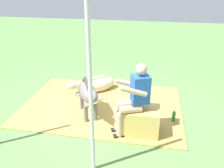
% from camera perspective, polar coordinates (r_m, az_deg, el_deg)
% --- Properties ---
extents(ground_plane, '(24.00, 24.00, 0.00)m').
position_cam_1_polar(ground_plane, '(5.35, -1.79, -6.29)').
color(ground_plane, '#608C4C').
extents(hay_patch, '(3.60, 2.53, 0.02)m').
position_cam_1_polar(hay_patch, '(5.51, -2.39, -5.18)').
color(hay_patch, tan).
rests_on(hay_patch, ground).
extents(hay_bale, '(0.68, 0.52, 0.52)m').
position_cam_1_polar(hay_bale, '(4.55, 7.09, -8.79)').
color(hay_bale, tan).
rests_on(hay_bale, ground).
extents(person_seated, '(0.72, 0.57, 1.40)m').
position_cam_1_polar(person_seated, '(4.25, 5.28, -3.04)').
color(person_seated, '#D8AD8C').
rests_on(person_seated, ground).
extents(pony_standing, '(0.77, 1.25, 0.91)m').
position_cam_1_polar(pony_standing, '(4.87, -5.77, -2.44)').
color(pony_standing, slate).
rests_on(pony_standing, ground).
extents(pony_lying, '(1.19, 1.08, 0.42)m').
position_cam_1_polar(pony_lying, '(6.11, -3.84, -0.22)').
color(pony_lying, beige).
rests_on(pony_lying, ground).
extents(soda_bottle, '(0.07, 0.07, 0.29)m').
position_cam_1_polar(soda_bottle, '(5.03, 14.78, -7.53)').
color(soda_bottle, '#197233').
rests_on(soda_bottle, ground).
extents(tent_pole_left, '(0.06, 0.06, 2.54)m').
position_cam_1_polar(tent_pole_left, '(3.18, -5.18, -3.19)').
color(tent_pole_left, silver).
rests_on(tent_pole_left, ground).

